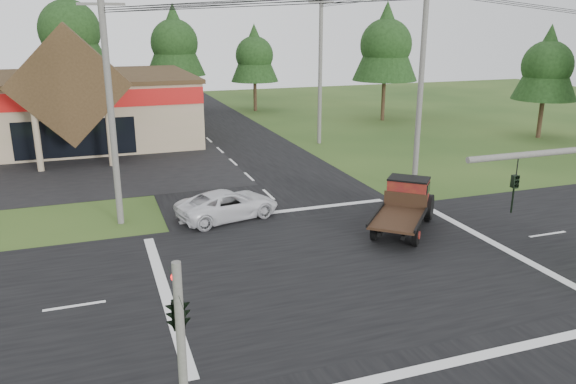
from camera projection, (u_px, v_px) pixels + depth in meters
name	position (u px, v px, depth m)	size (l,w,h in m)	color
ground	(345.00, 265.00, 22.02)	(120.00, 120.00, 0.00)	#223F16
road_ns	(345.00, 265.00, 22.02)	(12.00, 120.00, 0.02)	black
road_ew	(345.00, 265.00, 22.02)	(120.00, 12.00, 0.02)	black
parking_apron	(9.00, 177.00, 34.69)	(28.00, 14.00, 0.02)	black
traffic_signal_corner	(177.00, 297.00, 12.00)	(0.53, 2.48, 4.40)	#595651
utility_pole_nw	(111.00, 110.00, 25.13)	(2.00, 0.30, 10.50)	#595651
utility_pole_ne	(421.00, 86.00, 30.09)	(2.00, 0.30, 11.50)	#595651
utility_pole_n	(320.00, 69.00, 42.76)	(2.00, 0.30, 11.20)	#595651
tree_row_c	(69.00, 27.00, 53.30)	(7.28, 7.28, 13.13)	#332316
tree_row_d	(174.00, 40.00, 57.79)	(6.16, 6.16, 11.11)	#332316
tree_row_e	(254.00, 53.00, 58.92)	(5.04, 5.04, 9.09)	#332316
tree_side_ne	(386.00, 42.00, 52.70)	(6.16, 6.16, 11.11)	#332316
tree_side_e_near	(548.00, 63.00, 44.81)	(5.04, 5.04, 9.09)	#332316
antique_flatbed_truck	(403.00, 207.00, 25.38)	(2.08, 5.44, 2.27)	maroon
white_pickup	(228.00, 205.00, 27.16)	(2.30, 5.00, 1.39)	silver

